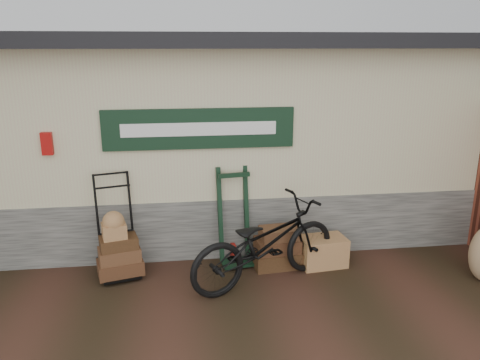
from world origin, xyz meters
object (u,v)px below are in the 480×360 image
(porter_trolley, at_px, (116,225))
(bicycle, at_px, (265,239))
(green_barrow, at_px, (234,217))
(wicker_hamper, at_px, (323,251))
(suitcase_stack, at_px, (277,247))

(porter_trolley, bearing_deg, bicycle, -29.77)
(green_barrow, relative_size, wicker_hamper, 2.19)
(bicycle, bearing_deg, wicker_hamper, -88.78)
(suitcase_stack, height_order, wicker_hamper, suitcase_stack)
(green_barrow, relative_size, bicycle, 0.65)
(green_barrow, xyz_separation_m, suitcase_stack, (0.59, -0.22, -0.40))
(porter_trolley, distance_m, green_barrow, 1.63)
(suitcase_stack, bearing_deg, bicycle, -119.84)
(porter_trolley, height_order, suitcase_stack, porter_trolley)
(porter_trolley, xyz_separation_m, suitcase_stack, (2.21, -0.08, -0.42))
(porter_trolley, relative_size, green_barrow, 1.02)
(porter_trolley, distance_m, wicker_hamper, 2.91)
(wicker_hamper, bearing_deg, green_barrow, 167.99)
(porter_trolley, bearing_deg, green_barrow, -9.69)
(porter_trolley, relative_size, wicker_hamper, 2.23)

